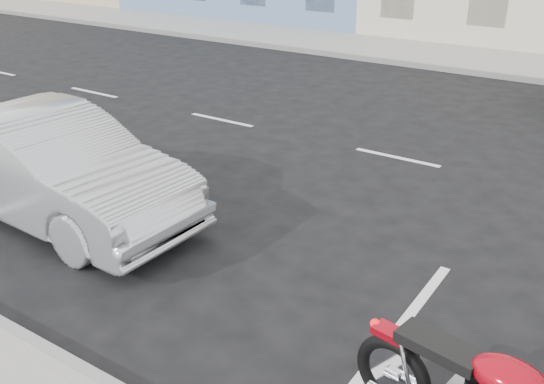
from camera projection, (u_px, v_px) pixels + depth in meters
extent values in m
plane|color=black|center=(512.00, 182.00, 9.86)|extent=(120.00, 120.00, 0.00)
cube|color=gray|center=(419.00, 53.00, 18.95)|extent=(80.00, 3.40, 0.15)
cube|color=gray|center=(397.00, 63.00, 17.66)|extent=(80.00, 0.12, 0.16)
cube|color=#9C0512|center=(484.00, 382.00, 4.55)|extent=(0.35, 0.23, 0.07)
imported|color=#ADAFB5|center=(51.00, 166.00, 8.44)|extent=(4.72, 1.79, 1.54)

